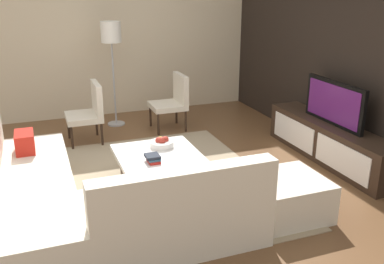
{
  "coord_description": "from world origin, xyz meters",
  "views": [
    {
      "loc": [
        4.27,
        -1.12,
        2.2
      ],
      "look_at": [
        -0.08,
        0.51,
        0.59
      ],
      "focal_mm": 40.08,
      "sensor_mm": 36.0,
      "label": 1
    }
  ],
  "objects": [
    {
      "name": "sectional_couch",
      "position": [
        0.54,
        -0.87,
        0.29
      ],
      "size": [
        2.54,
        2.42,
        0.83
      ],
      "color": "beige",
      "rests_on": "ground"
    },
    {
      "name": "ground_plane",
      "position": [
        0.0,
        0.0,
        0.0
      ],
      "size": [
        14.0,
        14.0,
        0.0
      ],
      "primitive_type": "plane",
      "color": "brown"
    },
    {
      "name": "ottoman",
      "position": [
        1.03,
        1.11,
        0.2
      ],
      "size": [
        0.7,
        0.7,
        0.4
      ],
      "primitive_type": "cube",
      "color": "beige",
      "rests_on": "ground"
    },
    {
      "name": "coffee_table",
      "position": [
        -0.1,
        0.1,
        0.2
      ],
      "size": [
        0.94,
        0.92,
        0.38
      ],
      "color": "#332319",
      "rests_on": "ground"
    },
    {
      "name": "television",
      "position": [
        0.0,
        2.4,
        0.78
      ],
      "size": [
        1.09,
        0.06,
        0.56
      ],
      "color": "black",
      "rests_on": "media_console"
    },
    {
      "name": "fruit_bowl",
      "position": [
        -0.28,
        0.2,
        0.43
      ],
      "size": [
        0.28,
        0.28,
        0.13
      ],
      "color": "silver",
      "rests_on": "coffee_table"
    },
    {
      "name": "feature_wall_back",
      "position": [
        0.0,
        2.7,
        1.4
      ],
      "size": [
        6.4,
        0.12,
        2.8
      ],
      "primitive_type": "cube",
      "color": "black",
      "rests_on": "ground"
    },
    {
      "name": "floor_lamp",
      "position": [
        -2.49,
        0.07,
        1.39
      ],
      "size": [
        0.31,
        0.31,
        1.66
      ],
      "color": "#A5A5AA",
      "rests_on": "ground"
    },
    {
      "name": "side_wall_left",
      "position": [
        -3.2,
        0.2,
        1.4
      ],
      "size": [
        0.12,
        5.2,
        2.8
      ],
      "primitive_type": "cube",
      "color": "beige",
      "rests_on": "ground"
    },
    {
      "name": "accent_chair_far",
      "position": [
        -1.97,
        0.9,
        0.49
      ],
      "size": [
        0.54,
        0.53,
        0.87
      ],
      "rotation": [
        0.0,
        0.0,
        0.12
      ],
      "color": "#332319",
      "rests_on": "ground"
    },
    {
      "name": "accent_chair_near",
      "position": [
        -1.82,
        -0.42,
        0.49
      ],
      "size": [
        0.58,
        0.5,
        0.87
      ],
      "rotation": [
        0.0,
        0.0,
        -0.06
      ],
      "color": "#332319",
      "rests_on": "ground"
    },
    {
      "name": "area_rug",
      "position": [
        -0.1,
        0.0,
        0.01
      ],
      "size": [
        3.11,
        2.68,
        0.01
      ],
      "primitive_type": "cube",
      "color": "tan",
      "rests_on": "ground"
    },
    {
      "name": "media_console",
      "position": [
        -0.0,
        2.4,
        0.25
      ],
      "size": [
        2.22,
        0.46,
        0.5
      ],
      "color": "#332319",
      "rests_on": "ground"
    },
    {
      "name": "book_stack",
      "position": [
        0.12,
        -0.02,
        0.42
      ],
      "size": [
        0.19,
        0.15,
        0.08
      ],
      "color": "maroon",
      "rests_on": "coffee_table"
    }
  ]
}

